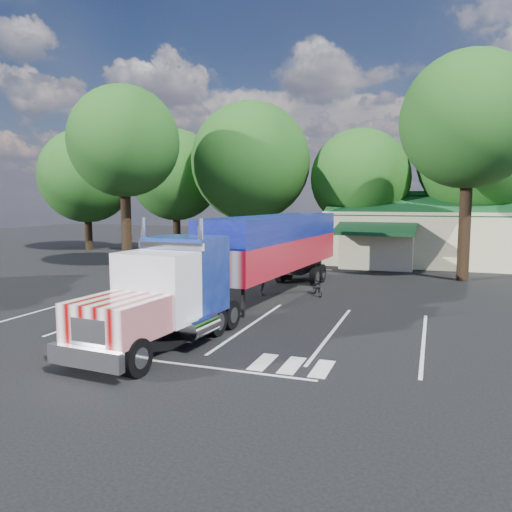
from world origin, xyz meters
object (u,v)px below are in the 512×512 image
(semi_truck, at_px, (254,253))
(woman, at_px, (262,278))
(bicycle, at_px, (318,287))
(silver_sedan, at_px, (466,260))

(semi_truck, bearing_deg, woman, 104.52)
(semi_truck, height_order, bicycle, semi_truck)
(woman, relative_size, bicycle, 1.06)
(semi_truck, relative_size, silver_sedan, 5.23)
(silver_sedan, bearing_deg, semi_truck, 130.24)
(woman, distance_m, bicycle, 2.92)
(woman, height_order, bicycle, woman)
(semi_truck, bearing_deg, silver_sedan, 62.58)
(semi_truck, xyz_separation_m, woman, (-0.37, 2.11, -1.52))
(bicycle, height_order, silver_sedan, silver_sedan)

